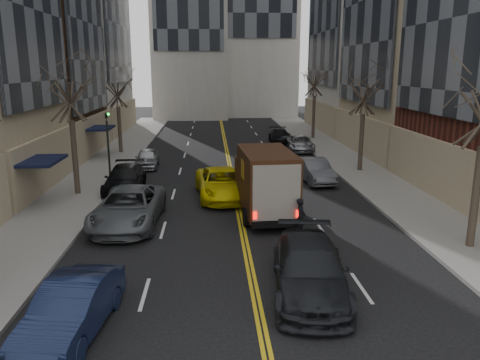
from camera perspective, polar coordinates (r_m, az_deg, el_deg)
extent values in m
cube|color=slate|center=(34.30, -16.42, 1.40)|extent=(4.00, 66.00, 0.15)
cube|color=slate|center=(34.99, 13.68, 1.81)|extent=(4.00, 66.00, 0.15)
cube|color=black|center=(25.66, -23.28, 2.17)|extent=(2.00, 3.00, 0.15)
cube|color=black|center=(26.18, -24.92, -0.14)|extent=(0.20, 3.00, 2.50)
cube|color=black|center=(38.00, -16.83, 6.08)|extent=(2.00, 3.00, 0.15)
cube|color=black|center=(38.35, -18.04, 4.47)|extent=(0.20, 3.00, 2.50)
cylinder|color=#382D23|center=(27.20, -19.48, 2.61)|extent=(0.30, 0.30, 4.05)
cylinder|color=#382D23|center=(39.74, -14.46, 5.95)|extent=(0.30, 0.30, 3.69)
cylinder|color=#382D23|center=(20.13, 26.78, -1.89)|extent=(0.30, 0.30, 3.96)
cylinder|color=#382D23|center=(32.71, 14.56, 4.45)|extent=(0.30, 0.30, 3.78)
cylinder|color=#382D23|center=(47.06, 8.96, 7.62)|extent=(0.30, 0.30, 4.14)
cylinder|color=black|center=(28.79, -15.72, 3.20)|extent=(0.12, 0.12, 3.80)
imported|color=black|center=(28.48, -16.02, 7.85)|extent=(0.15, 0.18, 0.90)
sphere|color=#0CE526|center=(28.36, -15.76, 7.75)|extent=(0.14, 0.14, 0.14)
cube|color=black|center=(22.67, 2.98, -3.04)|extent=(2.44, 6.07, 0.28)
cube|color=black|center=(24.51, 2.09, 0.49)|extent=(2.28, 1.72, 1.95)
cube|color=black|center=(21.84, 3.26, -0.03)|extent=(2.53, 4.69, 2.79)
cube|color=black|center=(20.00, 4.45, -5.37)|extent=(2.14, 0.31, 0.28)
cube|color=red|center=(19.69, 1.83, -4.36)|extent=(0.17, 0.07, 0.33)
cube|color=red|center=(20.06, 7.09, -4.12)|extent=(0.17, 0.07, 0.33)
cube|color=gold|center=(21.58, 0.30, 1.34)|extent=(0.09, 0.84, 0.84)
cube|color=gold|center=(21.99, 6.16, 1.50)|extent=(0.09, 0.84, 0.84)
cylinder|color=black|center=(24.38, -0.38, -1.98)|extent=(0.32, 0.91, 0.89)
cylinder|color=black|center=(24.74, 4.67, -1.80)|extent=(0.32, 0.91, 0.89)
cylinder|color=black|center=(21.03, 0.80, -4.55)|extent=(0.32, 0.91, 0.89)
cylinder|color=black|center=(21.44, 6.63, -4.28)|extent=(0.32, 0.91, 0.89)
imported|color=black|center=(15.14, 8.49, -10.71)|extent=(2.91, 5.77, 1.61)
cube|color=black|center=(15.62, 7.97, -7.28)|extent=(0.13, 0.04, 0.09)
cube|color=blue|center=(15.59, 7.99, -7.32)|extent=(0.10, 0.01, 0.06)
imported|color=#D9C609|center=(25.61, -2.22, -0.44)|extent=(3.15, 5.90, 1.58)
imported|color=black|center=(19.91, 7.41, -4.56)|extent=(0.59, 0.71, 1.66)
imported|color=#101832|center=(13.69, -19.80, -14.51)|extent=(2.12, 4.62, 1.47)
imported|color=#55595E|center=(21.75, -13.43, -3.27)|extent=(3.01, 6.06, 1.65)
imported|color=black|center=(27.61, -13.85, 0.10)|extent=(2.22, 5.15, 1.48)
imported|color=#929599|center=(34.06, -11.26, 2.62)|extent=(1.71, 3.94, 1.32)
imported|color=#494C50|center=(29.49, 9.10, 1.16)|extent=(1.97, 4.54, 1.45)
imported|color=#9D9EA4|center=(40.38, 7.39, 4.44)|extent=(2.48, 4.75, 1.28)
imported|color=black|center=(44.21, 4.85, 5.34)|extent=(2.14, 4.74, 1.35)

